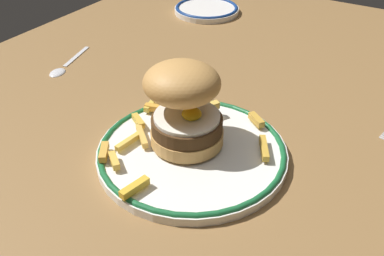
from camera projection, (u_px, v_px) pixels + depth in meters
The scene contains 6 objects.
ground_plane at pixel (168, 154), 61.56cm from camera, with size 145.06×97.21×4.00cm, color olive.
dinner_plate at pixel (192, 151), 57.55cm from camera, with size 25.39×25.39×1.60cm.
burger at pixel (184, 102), 55.31cm from camera, with size 13.24×13.02×11.47cm.
fries_pile at pixel (169, 132), 58.89cm from camera, with size 23.65×21.09×1.99cm.
side_plate at pixel (207, 9), 102.61cm from camera, with size 15.30×15.30×1.60cm.
spoon at pixel (61, 68), 78.65cm from camera, with size 13.28×5.14×0.90cm.
Camera 1 is at (-39.46, -28.13, 36.31)cm, focal length 40.29 mm.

